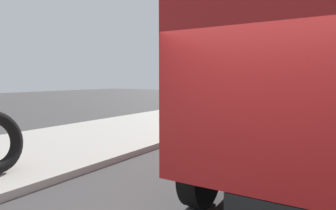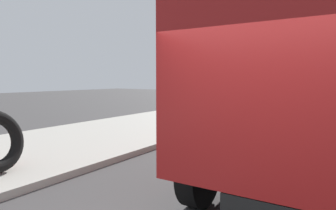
{
  "view_description": "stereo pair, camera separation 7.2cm",
  "coord_description": "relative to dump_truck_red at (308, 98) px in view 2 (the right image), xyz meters",
  "views": [
    {
      "loc": [
        -1.84,
        -0.66,
        1.98
      ],
      "look_at": [
        3.38,
        2.81,
        1.4
      ],
      "focal_mm": 30.77,
      "sensor_mm": 36.0,
      "label": 1
    },
    {
      "loc": [
        -1.8,
        -0.72,
        1.98
      ],
      "look_at": [
        3.38,
        2.81,
        1.4
      ],
      "focal_mm": 30.77,
      "sensor_mm": 36.0,
      "label": 2
    }
  ],
  "objects": [
    {
      "name": "dump_truck_red",
      "position": [
        0.0,
        0.0,
        0.0
      ],
      "size": [
        7.1,
        3.05,
        3.0
      ],
      "color": "red",
      "rests_on": "ground"
    }
  ]
}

